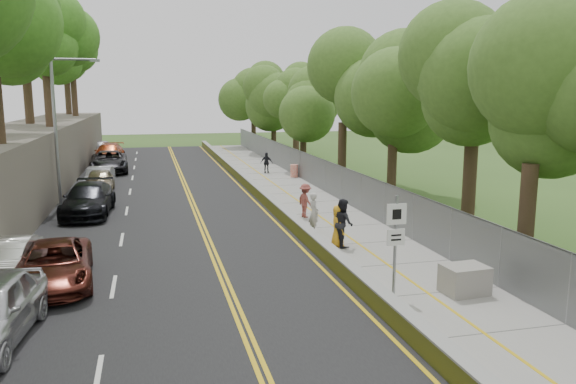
{
  "coord_description": "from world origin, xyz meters",
  "views": [
    {
      "loc": [
        -5.91,
        -17.86,
        6.09
      ],
      "look_at": [
        0.5,
        8.0,
        1.4
      ],
      "focal_mm": 35.0,
      "sensor_mm": 36.0,
      "label": 1
    }
  ],
  "objects": [
    {
      "name": "ground",
      "position": [
        0.0,
        0.0,
        0.0
      ],
      "size": [
        140.0,
        140.0,
        0.0
      ],
      "primitive_type": "plane",
      "color": "#33511E",
      "rests_on": "ground"
    },
    {
      "name": "road",
      "position": [
        -5.4,
        15.0,
        0.02
      ],
      "size": [
        11.2,
        66.0,
        0.04
      ],
      "primitive_type": "cube",
      "color": "black",
      "rests_on": "ground"
    },
    {
      "name": "sidewalk",
      "position": [
        2.55,
        15.0,
        0.03
      ],
      "size": [
        4.2,
        66.0,
        0.05
      ],
      "primitive_type": "cube",
      "color": "gray",
      "rests_on": "ground"
    },
    {
      "name": "jersey_barrier",
      "position": [
        0.25,
        15.0,
        0.3
      ],
      "size": [
        0.42,
        66.0,
        0.6
      ],
      "primitive_type": "cube",
      "color": "#B6C321",
      "rests_on": "ground"
    },
    {
      "name": "rock_embankment",
      "position": [
        -13.5,
        15.0,
        2.0
      ],
      "size": [
        5.0,
        66.0,
        4.0
      ],
      "primitive_type": "cube",
      "color": "#595147",
      "rests_on": "ground"
    },
    {
      "name": "chainlink_fence",
      "position": [
        4.65,
        15.0,
        1.0
      ],
      "size": [
        0.04,
        66.0,
        2.0
      ],
      "primitive_type": "cube",
      "color": "slate",
      "rests_on": "ground"
    },
    {
      "name": "trees_embankment",
      "position": [
        -13.0,
        15.0,
        10.5
      ],
      "size": [
        6.4,
        66.0,
        13.0
      ],
      "primitive_type": null,
      "color": "#458B24",
      "rests_on": "rock_embankment"
    },
    {
      "name": "trees_fenceside",
      "position": [
        7.0,
        15.0,
        7.0
      ],
      "size": [
        7.0,
        66.0,
        14.0
      ],
      "primitive_type": null,
      "color": "#4E782A",
      "rests_on": "ground"
    },
    {
      "name": "streetlight",
      "position": [
        -10.46,
        14.0,
        4.64
      ],
      "size": [
        2.52,
        0.22,
        8.0
      ],
      "color": "gray",
      "rests_on": "ground"
    },
    {
      "name": "signpost",
      "position": [
        1.05,
        -3.02,
        1.96
      ],
      "size": [
        0.62,
        0.09,
        3.1
      ],
      "color": "gray",
      "rests_on": "sidewalk"
    },
    {
      "name": "construction_barrel",
      "position": [
        4.3,
        21.45,
        0.52
      ],
      "size": [
        0.57,
        0.57,
        0.93
      ],
      "primitive_type": "cylinder",
      "color": "red",
      "rests_on": "sidewalk"
    },
    {
      "name": "concrete_block",
      "position": [
        3.27,
        -3.25,
        0.49
      ],
      "size": [
        1.37,
        1.07,
        0.87
      ],
      "primitive_type": "cube",
      "rotation": [
        0.0,
        0.0,
        0.07
      ],
      "color": "gray",
      "rests_on": "sidewalk"
    },
    {
      "name": "car_1",
      "position": [
        -10.6,
        1.44,
        0.71
      ],
      "size": [
        1.69,
        4.15,
        1.34
      ],
      "primitive_type": "imported",
      "rotation": [
        0.0,
        0.0,
        -0.07
      ],
      "color": "white",
      "rests_on": "road"
    },
    {
      "name": "car_2",
      "position": [
        -9.0,
        0.58,
        0.72
      ],
      "size": [
        2.72,
        5.11,
        1.37
      ],
      "primitive_type": "imported",
      "rotation": [
        0.0,
        0.0,
        0.09
      ],
      "color": "#501E16",
      "rests_on": "road"
    },
    {
      "name": "car_3",
      "position": [
        -9.0,
        11.45,
        0.83
      ],
      "size": [
        2.55,
        5.59,
        1.59
      ],
      "primitive_type": "imported",
      "rotation": [
        0.0,
        0.0,
        -0.06
      ],
      "color": "black",
      "rests_on": "road"
    },
    {
      "name": "car_4",
      "position": [
        -9.0,
        18.22,
        0.75
      ],
      "size": [
        1.72,
        4.18,
        1.42
      ],
      "primitive_type": "imported",
      "rotation": [
        0.0,
        0.0,
        0.01
      ],
      "color": "gray",
      "rests_on": "road"
    },
    {
      "name": "car_5",
      "position": [
        -9.11,
        19.71,
        0.73
      ],
      "size": [
        1.73,
        4.27,
        1.38
      ],
      "primitive_type": "imported",
      "rotation": [
        0.0,
        0.0,
        -0.07
      ],
      "color": "#A0A3A7",
      "rests_on": "road"
    },
    {
      "name": "car_6",
      "position": [
        -9.0,
        27.53,
        0.86
      ],
      "size": [
        3.04,
        6.06,
        1.65
      ],
      "primitive_type": "imported",
      "rotation": [
        0.0,
        0.0,
        0.05
      ],
      "color": "black",
      "rests_on": "road"
    },
    {
      "name": "car_7",
      "position": [
        -9.43,
        34.22,
        0.84
      ],
      "size": [
        2.77,
        5.73,
        1.61
      ],
      "primitive_type": "imported",
      "rotation": [
        0.0,
        0.0,
        -0.09
      ],
      "color": "#943A17",
      "rests_on": "road"
    },
    {
      "name": "car_8",
      "position": [
        -10.6,
        41.71,
        0.73
      ],
      "size": [
        1.86,
        4.11,
        1.37
      ],
      "primitive_type": "imported",
      "rotation": [
        0.0,
        0.0,
        -0.06
      ],
      "color": "silver",
      "rests_on": "road"
    },
    {
      "name": "painter_0",
      "position": [
        1.27,
        2.82,
        0.88
      ],
      "size": [
        0.54,
        0.82,
        1.67
      ],
      "primitive_type": "imported",
      "rotation": [
        0.0,
        0.0,
        1.58
      ],
      "color": "gold",
      "rests_on": "sidewalk"
    },
    {
      "name": "painter_1",
      "position": [
        0.95,
        5.12,
        0.95
      ],
      "size": [
        0.49,
        0.69,
        1.8
      ],
      "primitive_type": "imported",
      "rotation": [
        0.0,
        0.0,
        1.66
      ],
      "color": "beige",
      "rests_on": "sidewalk"
    },
    {
      "name": "painter_2",
      "position": [
        1.45,
        2.73,
        1.01
      ],
      "size": [
        0.79,
        0.98,
        1.93
      ],
      "primitive_type": "imported",
      "rotation": [
        0.0,
        0.0,
        1.63
      ],
      "color": "black",
      "rests_on": "sidewalk"
    },
    {
      "name": "painter_3",
      "position": [
        1.45,
        8.26,
        0.89
      ],
      "size": [
        0.91,
        1.22,
        1.67
      ],
      "primitive_type": "imported",
      "rotation": [
        0.0,
        0.0,
        1.87
      ],
      "color": "brown",
      "rests_on": "sidewalk"
    },
    {
      "name": "person_far",
      "position": [
        2.8,
        24.12,
        0.84
      ],
      "size": [
        1.0,
        0.71,
        1.58
      ],
      "primitive_type": "imported",
      "rotation": [
        0.0,
        0.0,
        2.75
      ],
      "color": "black",
      "rests_on": "sidewalk"
    }
  ]
}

